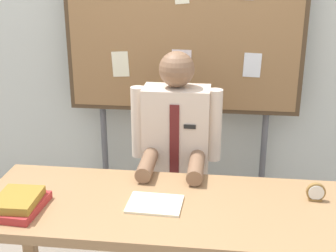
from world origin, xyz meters
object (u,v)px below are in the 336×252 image
bulletin_board (183,30)px  desk (164,218)px  book_stack (20,203)px  person (176,169)px  desk_clock (316,193)px  open_notebook (155,204)px

bulletin_board → desk: bearing=-90.0°
book_stack → person: bearing=47.2°
person → desk_clock: size_ratio=14.58×
desk → open_notebook: bearing=-154.5°
person → bulletin_board: (-0.00, 0.41, 0.81)m
desk_clock → person: bearing=148.7°
desk → bulletin_board: size_ratio=0.92×
open_notebook → desk_clock: bearing=10.4°
person → open_notebook: 0.62m
desk → desk_clock: bearing=9.5°
person → bulletin_board: size_ratio=0.68×
book_stack → desk: bearing=12.4°
desk → bulletin_board: bulletin_board is taller
book_stack → desk_clock: (1.45, 0.28, 0.00)m
bulletin_board → desk_clock: size_ratio=21.52×
desk → book_stack: bearing=-167.6°
book_stack → desk_clock: desk_clock is taller
open_notebook → desk: bearing=25.5°
book_stack → open_notebook: (0.64, 0.13, -0.03)m
desk → book_stack: size_ratio=6.30×
book_stack → open_notebook: bearing=11.4°
book_stack → desk_clock: bearing=10.8°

